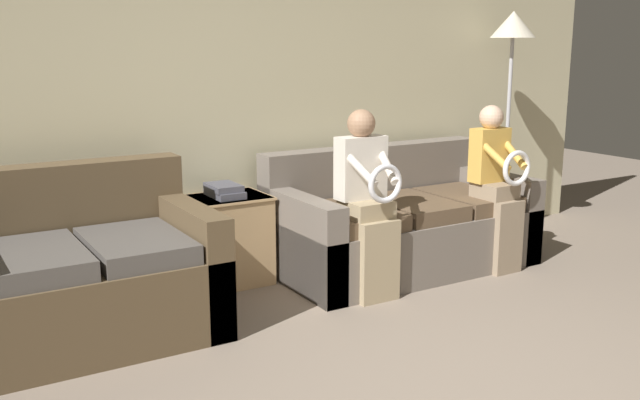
# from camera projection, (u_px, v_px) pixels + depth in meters

# --- Properties ---
(wall_back) EXTENTS (6.80, 0.06, 2.55)m
(wall_back) POSITION_uv_depth(u_px,v_px,m) (238.00, 95.00, 5.02)
(wall_back) COLOR beige
(wall_back) RESTS_ON ground_plane
(couch_main) EXTENTS (1.90, 0.96, 0.87)m
(couch_main) POSITION_uv_depth(u_px,v_px,m) (399.00, 225.00, 5.27)
(couch_main) COLOR #70665B
(couch_main) RESTS_ON ground_plane
(couch_side) EXTENTS (1.41, 0.98, 0.94)m
(couch_side) POSITION_uv_depth(u_px,v_px,m) (82.00, 278.00, 4.01)
(couch_side) COLOR brown
(couch_side) RESTS_ON ground_plane
(child_left_seated) EXTENTS (0.34, 0.38, 1.22)m
(child_left_seated) POSITION_uv_depth(u_px,v_px,m) (368.00, 196.00, 4.57)
(child_left_seated) COLOR tan
(child_left_seated) RESTS_ON ground_plane
(child_right_seated) EXTENTS (0.29, 0.38, 1.20)m
(child_right_seated) POSITION_uv_depth(u_px,v_px,m) (497.00, 180.00, 5.14)
(child_right_seated) COLOR gray
(child_right_seated) RESTS_ON ground_plane
(side_shelf) EXTENTS (0.58, 0.43, 0.61)m
(side_shelf) POSITION_uv_depth(u_px,v_px,m) (226.00, 239.00, 4.88)
(side_shelf) COLOR tan
(side_shelf) RESTS_ON ground_plane
(book_stack) EXTENTS (0.19, 0.30, 0.09)m
(book_stack) POSITION_uv_depth(u_px,v_px,m) (224.00, 191.00, 4.81)
(book_stack) COLOR #4C4C56
(book_stack) RESTS_ON side_shelf
(floor_lamp) EXTENTS (0.37, 0.37, 1.89)m
(floor_lamp) POSITION_uv_depth(u_px,v_px,m) (512.00, 42.00, 5.78)
(floor_lamp) COLOR #2D2B28
(floor_lamp) RESTS_ON ground_plane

